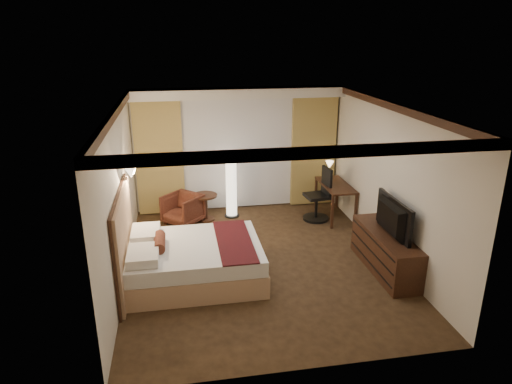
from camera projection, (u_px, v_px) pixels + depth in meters
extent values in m
cube|color=#301E12|center=(260.00, 261.00, 7.97)|extent=(4.50, 5.50, 0.01)
cube|color=white|center=(260.00, 106.00, 7.08)|extent=(4.50, 5.50, 0.01)
cube|color=silver|center=(238.00, 149.00, 10.08)|extent=(4.50, 0.02, 2.70)
cube|color=silver|center=(119.00, 197.00, 7.15)|extent=(0.02, 5.50, 2.70)
cube|color=silver|center=(388.00, 181.00, 7.89)|extent=(0.02, 5.50, 2.70)
cube|color=white|center=(238.00, 93.00, 9.43)|extent=(4.50, 0.50, 0.20)
cube|color=silver|center=(238.00, 154.00, 10.04)|extent=(2.48, 0.04, 2.45)
cube|color=tan|center=(159.00, 158.00, 9.70)|extent=(1.00, 0.14, 2.45)
cube|color=tan|center=(313.00, 152.00, 10.26)|extent=(1.00, 0.14, 2.45)
imported|color=#451D14|center=(183.00, 208.00, 9.46)|extent=(0.93, 0.92, 0.70)
imported|color=black|center=(387.00, 215.00, 7.35)|extent=(0.67, 1.16, 0.15)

